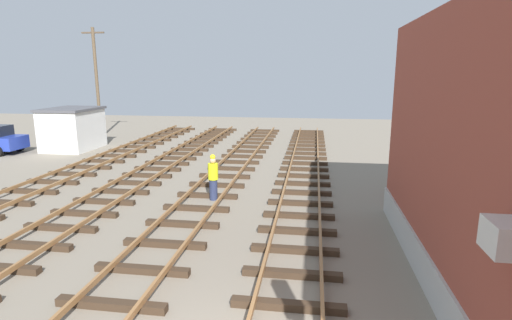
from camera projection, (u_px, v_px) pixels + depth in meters
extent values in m
cube|color=#38281C|center=(288.00, 306.00, 8.67)|extent=(2.50, 0.24, 0.18)
cube|color=#38281C|center=(292.00, 274.00, 10.03)|extent=(2.50, 0.24, 0.18)
cube|color=#38281C|center=(295.00, 250.00, 11.40)|extent=(2.50, 0.24, 0.18)
cube|color=#38281C|center=(297.00, 231.00, 12.76)|extent=(2.50, 0.24, 0.18)
cube|color=#38281C|center=(299.00, 216.00, 14.13)|extent=(2.50, 0.24, 0.18)
cube|color=#38281C|center=(300.00, 203.00, 15.49)|extent=(2.50, 0.24, 0.18)
cube|color=#38281C|center=(301.00, 193.00, 16.85)|extent=(2.50, 0.24, 0.18)
cube|color=#38281C|center=(303.00, 184.00, 18.22)|extent=(2.50, 0.24, 0.18)
cube|color=#38281C|center=(303.00, 176.00, 19.58)|extent=(2.50, 0.24, 0.18)
cube|color=#38281C|center=(304.00, 169.00, 20.95)|extent=(2.50, 0.24, 0.18)
cube|color=#38281C|center=(305.00, 163.00, 22.31)|extent=(2.50, 0.24, 0.18)
cube|color=#38281C|center=(306.00, 158.00, 23.68)|extent=(2.50, 0.24, 0.18)
cube|color=#38281C|center=(306.00, 153.00, 25.04)|extent=(2.50, 0.24, 0.18)
cube|color=#38281C|center=(307.00, 149.00, 26.41)|extent=(2.50, 0.24, 0.18)
cube|color=#38281C|center=(307.00, 146.00, 27.77)|extent=(2.50, 0.24, 0.18)
cube|color=#38281C|center=(307.00, 142.00, 29.14)|extent=(2.50, 0.24, 0.18)
cube|color=#38281C|center=(308.00, 139.00, 30.50)|extent=(2.50, 0.24, 0.18)
cube|color=#38281C|center=(308.00, 136.00, 31.87)|extent=(2.50, 0.24, 0.18)
cube|color=#38281C|center=(308.00, 134.00, 33.23)|extent=(2.50, 0.24, 0.18)
cube|color=#38281C|center=(309.00, 131.00, 34.60)|extent=(2.50, 0.24, 0.18)
cube|color=#38281C|center=(111.00, 305.00, 8.70)|extent=(2.50, 0.24, 0.18)
cube|color=#38281C|center=(142.00, 270.00, 10.25)|extent=(2.50, 0.24, 0.18)
cube|color=#38281C|center=(165.00, 244.00, 11.80)|extent=(2.50, 0.24, 0.18)
cube|color=#38281C|center=(182.00, 224.00, 13.35)|extent=(2.50, 0.24, 0.18)
cube|color=#38281C|center=(196.00, 208.00, 14.90)|extent=(2.50, 0.24, 0.18)
cube|color=#38281C|center=(207.00, 196.00, 16.45)|extent=(2.50, 0.24, 0.18)
cube|color=#38281C|center=(217.00, 185.00, 18.00)|extent=(2.50, 0.24, 0.18)
cube|color=#38281C|center=(225.00, 176.00, 19.55)|extent=(2.50, 0.24, 0.18)
cube|color=#38281C|center=(231.00, 169.00, 21.10)|extent=(2.50, 0.24, 0.18)
cube|color=#38281C|center=(237.00, 162.00, 22.65)|extent=(2.50, 0.24, 0.18)
cube|color=#38281C|center=(242.00, 156.00, 24.19)|extent=(2.50, 0.24, 0.18)
cube|color=#38281C|center=(246.00, 151.00, 25.74)|extent=(2.50, 0.24, 0.18)
cube|color=#38281C|center=(250.00, 147.00, 27.29)|extent=(2.50, 0.24, 0.18)
cube|color=#38281C|center=(254.00, 143.00, 28.84)|extent=(2.50, 0.24, 0.18)
cube|color=#38281C|center=(257.00, 139.00, 30.39)|extent=(2.50, 0.24, 0.18)
cube|color=#38281C|center=(260.00, 136.00, 31.94)|extent=(2.50, 0.24, 0.18)
cube|color=#38281C|center=(262.00, 133.00, 33.49)|extent=(2.50, 0.24, 0.18)
cube|color=#38281C|center=(265.00, 131.00, 35.04)|extent=(2.50, 0.24, 0.18)
cube|color=#38281C|center=(32.00, 246.00, 11.69)|extent=(2.50, 0.24, 0.18)
cube|color=#38281C|center=(61.00, 228.00, 13.02)|extent=(2.50, 0.24, 0.18)
cube|color=#38281C|center=(84.00, 213.00, 14.35)|extent=(2.50, 0.24, 0.18)
cube|color=#38281C|center=(104.00, 202.00, 15.68)|extent=(2.50, 0.24, 0.18)
cube|color=#38281C|center=(121.00, 191.00, 17.02)|extent=(2.50, 0.24, 0.18)
cube|color=#38281C|center=(135.00, 183.00, 18.35)|extent=(2.50, 0.24, 0.18)
cube|color=#38281C|center=(147.00, 175.00, 19.68)|extent=(2.50, 0.24, 0.18)
cube|color=#38281C|center=(158.00, 169.00, 21.02)|extent=(2.50, 0.24, 0.18)
cube|color=#38281C|center=(167.00, 163.00, 22.35)|extent=(2.50, 0.24, 0.18)
cube|color=#38281C|center=(175.00, 158.00, 23.68)|extent=(2.50, 0.24, 0.18)
cube|color=#38281C|center=(183.00, 154.00, 25.02)|extent=(2.50, 0.24, 0.18)
cube|color=#38281C|center=(190.00, 149.00, 26.35)|extent=(2.50, 0.24, 0.18)
cube|color=#38281C|center=(196.00, 146.00, 27.68)|extent=(2.50, 0.24, 0.18)
cube|color=#38281C|center=(201.00, 142.00, 29.02)|extent=(2.50, 0.24, 0.18)
cube|color=#38281C|center=(206.00, 139.00, 30.35)|extent=(2.50, 0.24, 0.18)
cube|color=#38281C|center=(211.00, 137.00, 31.68)|extent=(2.50, 0.24, 0.18)
cube|color=#38281C|center=(215.00, 134.00, 33.02)|extent=(2.50, 0.24, 0.18)
cube|color=#38281C|center=(219.00, 132.00, 34.35)|extent=(2.50, 0.24, 0.18)
cube|color=#38281C|center=(223.00, 129.00, 35.68)|extent=(2.50, 0.24, 0.18)
cube|color=#38281C|center=(3.00, 202.00, 15.57)|extent=(2.50, 0.24, 0.18)
cube|color=#38281C|center=(30.00, 191.00, 17.04)|extent=(2.50, 0.24, 0.18)
cube|color=#38281C|center=(53.00, 182.00, 18.51)|extent=(2.50, 0.24, 0.18)
cube|color=#38281C|center=(72.00, 174.00, 19.98)|extent=(2.50, 0.24, 0.18)
cube|color=#38281C|center=(89.00, 167.00, 21.45)|extent=(2.50, 0.24, 0.18)
cube|color=#38281C|center=(104.00, 161.00, 22.92)|extent=(2.50, 0.24, 0.18)
cube|color=#38281C|center=(116.00, 156.00, 24.39)|extent=(2.50, 0.24, 0.18)
cube|color=#38281C|center=(128.00, 151.00, 25.86)|extent=(2.50, 0.24, 0.18)
cube|color=#38281C|center=(138.00, 147.00, 27.33)|extent=(2.50, 0.24, 0.18)
cube|color=#38281C|center=(147.00, 143.00, 28.80)|extent=(2.50, 0.24, 0.18)
cube|color=#38281C|center=(155.00, 140.00, 30.27)|extent=(2.50, 0.24, 0.18)
cube|color=#38281C|center=(162.00, 137.00, 31.74)|extent=(2.50, 0.24, 0.18)
cube|color=#38281C|center=(169.00, 134.00, 33.21)|extent=(2.50, 0.24, 0.18)
cube|color=#38281C|center=(175.00, 131.00, 34.68)|extent=(2.50, 0.24, 0.18)
cube|color=#38281C|center=(181.00, 129.00, 36.15)|extent=(2.50, 0.24, 0.18)
cube|color=#B2B2AD|center=(448.00, 312.00, 7.82)|extent=(0.08, 14.54, 0.90)
cube|color=silver|center=(505.00, 237.00, 5.21)|extent=(0.44, 0.60, 0.44)
cube|color=silver|center=(73.00, 130.00, 26.72)|extent=(2.80, 3.60, 2.60)
cube|color=#4C4C51|center=(71.00, 109.00, 26.42)|extent=(3.00, 3.80, 0.16)
cube|color=brown|center=(54.00, 134.00, 26.98)|extent=(0.06, 0.90, 2.00)
cylinder|color=black|center=(19.00, 146.00, 26.25)|extent=(0.64, 0.24, 0.64)
cylinder|color=brown|center=(97.00, 84.00, 31.20)|extent=(0.24, 0.24, 8.40)
cube|color=#4C3D2D|center=(93.00, 33.00, 30.39)|extent=(1.80, 0.12, 0.12)
cylinder|color=#262D4C|center=(213.00, 190.00, 16.12)|extent=(0.32, 0.32, 0.85)
cylinder|color=yellow|center=(213.00, 171.00, 15.96)|extent=(0.40, 0.40, 0.65)
sphere|color=tan|center=(213.00, 160.00, 15.87)|extent=(0.24, 0.24, 0.24)
sphere|color=yellow|center=(213.00, 157.00, 15.84)|extent=(0.22, 0.22, 0.22)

